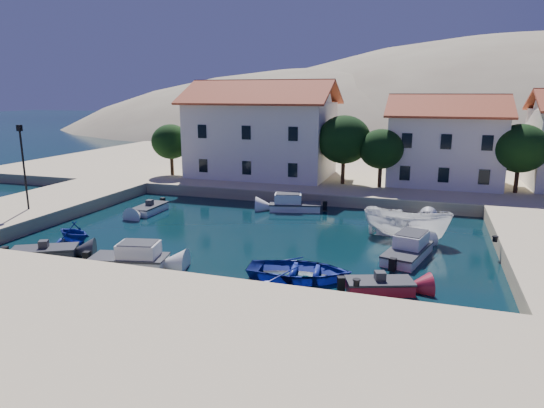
{
  "coord_description": "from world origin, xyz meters",
  "views": [
    {
      "loc": [
        10.73,
        -19.76,
        9.49
      ],
      "look_at": [
        0.63,
        11.11,
        2.0
      ],
      "focal_mm": 32.0,
      "sensor_mm": 36.0,
      "label": 1
    }
  ],
  "objects_px": {
    "boat_east": "(406,239)",
    "building_mid": "(445,139)",
    "lamppost": "(23,159)",
    "cabin_cruiser_south": "(129,259)",
    "building_left": "(262,128)",
    "rowboat_south": "(299,278)",
    "cabin_cruiser_east": "(408,251)"
  },
  "relations": [
    {
      "from": "building_mid",
      "to": "cabin_cruiser_south",
      "type": "relative_size",
      "value": 2.35
    },
    {
      "from": "boat_east",
      "to": "building_mid",
      "type": "bearing_deg",
      "value": 3.57
    },
    {
      "from": "building_mid",
      "to": "lamppost",
      "type": "height_order",
      "value": "building_mid"
    },
    {
      "from": "building_left",
      "to": "cabin_cruiser_east",
      "type": "relative_size",
      "value": 3.03
    },
    {
      "from": "building_mid",
      "to": "boat_east",
      "type": "bearing_deg",
      "value": -98.25
    },
    {
      "from": "cabin_cruiser_south",
      "to": "rowboat_south",
      "type": "relative_size",
      "value": 0.82
    },
    {
      "from": "building_mid",
      "to": "boat_east",
      "type": "xyz_separation_m",
      "value": [
        -2.42,
        -16.67,
        -5.22
      ]
    },
    {
      "from": "cabin_cruiser_south",
      "to": "rowboat_south",
      "type": "xyz_separation_m",
      "value": [
        9.46,
        1.26,
        -0.48
      ]
    },
    {
      "from": "building_mid",
      "to": "cabin_cruiser_east",
      "type": "xyz_separation_m",
      "value": [
        -2.11,
        -20.68,
        -4.75
      ]
    },
    {
      "from": "building_left",
      "to": "lamppost",
      "type": "bearing_deg",
      "value": -119.9
    },
    {
      "from": "lamppost",
      "to": "cabin_cruiser_south",
      "type": "distance_m",
      "value": 14.68
    },
    {
      "from": "lamppost",
      "to": "boat_east",
      "type": "bearing_deg",
      "value": 9.09
    },
    {
      "from": "rowboat_south",
      "to": "boat_east",
      "type": "xyz_separation_m",
      "value": [
        4.9,
        9.02,
        0.0
      ]
    },
    {
      "from": "lamppost",
      "to": "boat_east",
      "type": "height_order",
      "value": "lamppost"
    },
    {
      "from": "building_left",
      "to": "cabin_cruiser_east",
      "type": "xyz_separation_m",
      "value": [
        15.89,
        -19.68,
        -5.46
      ]
    },
    {
      "from": "rowboat_south",
      "to": "boat_east",
      "type": "distance_m",
      "value": 10.26
    },
    {
      "from": "cabin_cruiser_south",
      "to": "cabin_cruiser_east",
      "type": "distance_m",
      "value": 15.94
    },
    {
      "from": "cabin_cruiser_east",
      "to": "cabin_cruiser_south",
      "type": "bearing_deg",
      "value": 127.26
    },
    {
      "from": "building_left",
      "to": "building_mid",
      "type": "bearing_deg",
      "value": 3.18
    },
    {
      "from": "boat_east",
      "to": "rowboat_south",
      "type": "bearing_deg",
      "value": 163.29
    },
    {
      "from": "building_mid",
      "to": "boat_east",
      "type": "relative_size",
      "value": 1.8
    },
    {
      "from": "building_mid",
      "to": "lamppost",
      "type": "relative_size",
      "value": 1.69
    },
    {
      "from": "lamppost",
      "to": "cabin_cruiser_south",
      "type": "xyz_separation_m",
      "value": [
        12.72,
        -5.95,
        -4.28
      ]
    },
    {
      "from": "lamppost",
      "to": "cabin_cruiser_east",
      "type": "bearing_deg",
      "value": 0.66
    },
    {
      "from": "building_left",
      "to": "rowboat_south",
      "type": "bearing_deg",
      "value": -66.6
    },
    {
      "from": "building_mid",
      "to": "rowboat_south",
      "type": "distance_m",
      "value": 27.21
    },
    {
      "from": "building_left",
      "to": "cabin_cruiser_south",
      "type": "bearing_deg",
      "value": -87.3
    },
    {
      "from": "building_mid",
      "to": "lamppost",
      "type": "bearing_deg",
      "value": -144.55
    },
    {
      "from": "rowboat_south",
      "to": "cabin_cruiser_south",
      "type": "bearing_deg",
      "value": 90.78
    },
    {
      "from": "building_mid",
      "to": "cabin_cruiser_east",
      "type": "relative_size",
      "value": 2.16
    },
    {
      "from": "rowboat_south",
      "to": "cabin_cruiser_east",
      "type": "distance_m",
      "value": 7.23
    },
    {
      "from": "lamppost",
      "to": "cabin_cruiser_south",
      "type": "relative_size",
      "value": 1.39
    }
  ]
}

